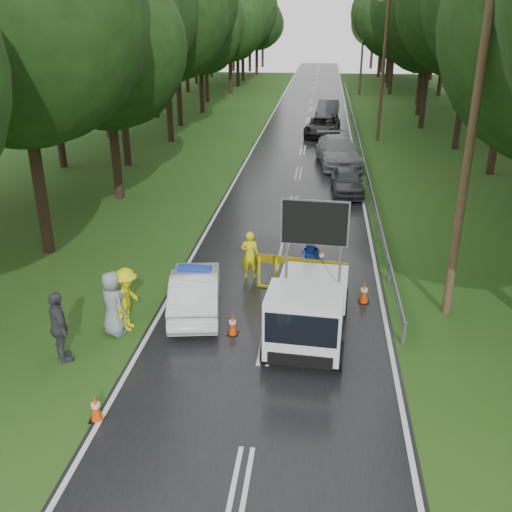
# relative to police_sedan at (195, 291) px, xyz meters

# --- Properties ---
(ground) EXTENTS (160.00, 160.00, 0.00)m
(ground) POSITION_rel_police_sedan_xyz_m (2.32, -1.28, -0.67)
(ground) COLOR #1C4D16
(ground) RESTS_ON ground
(road) EXTENTS (7.00, 140.00, 0.02)m
(road) POSITION_rel_police_sedan_xyz_m (2.32, 28.72, -0.66)
(road) COLOR black
(road) RESTS_ON ground
(guardrail) EXTENTS (0.12, 60.06, 0.70)m
(guardrail) POSITION_rel_police_sedan_xyz_m (6.02, 28.39, -0.12)
(guardrail) COLOR gray
(guardrail) RESTS_ON ground
(utility_pole_near) EXTENTS (1.40, 0.24, 10.00)m
(utility_pole_near) POSITION_rel_police_sedan_xyz_m (7.52, 0.72, 4.40)
(utility_pole_near) COLOR #41331E
(utility_pole_near) RESTS_ON ground
(utility_pole_mid) EXTENTS (1.40, 0.24, 10.00)m
(utility_pole_mid) POSITION_rel_police_sedan_xyz_m (7.52, 26.72, 4.40)
(utility_pole_mid) COLOR #41331E
(utility_pole_mid) RESTS_ON ground
(utility_pole_far) EXTENTS (1.40, 0.24, 10.00)m
(utility_pole_far) POSITION_rel_police_sedan_xyz_m (7.52, 52.72, 4.40)
(utility_pole_far) COLOR #41331E
(utility_pole_far) RESTS_ON ground
(police_sedan) EXTENTS (2.06, 4.20, 1.46)m
(police_sedan) POSITION_rel_police_sedan_xyz_m (0.00, 0.00, 0.00)
(police_sedan) COLOR silver
(police_sedan) RESTS_ON ground
(work_truck) EXTENTS (2.31, 4.69, 3.64)m
(work_truck) POSITION_rel_police_sedan_xyz_m (3.41, -1.32, 0.32)
(work_truck) COLOR gray
(work_truck) RESTS_ON ground
(barrier) EXTENTS (2.89, 0.51, 1.21)m
(barrier) POSITION_rel_police_sedan_xyz_m (3.12, 1.59, 0.25)
(barrier) COLOR #CAD80B
(barrier) RESTS_ON ground
(officer) EXTENTS (0.63, 0.43, 1.68)m
(officer) POSITION_rel_police_sedan_xyz_m (1.33, 2.53, 0.18)
(officer) COLOR #EFED0D
(officer) RESTS_ON ground
(civilian) EXTENTS (0.96, 0.76, 1.94)m
(civilian) POSITION_rel_police_sedan_xyz_m (3.44, 1.72, 0.31)
(civilian) COLOR #17349B
(civilian) RESTS_ON ground
(bystander_left) EXTENTS (0.79, 1.26, 1.86)m
(bystander_left) POSITION_rel_police_sedan_xyz_m (-1.68, -1.28, 0.27)
(bystander_left) COLOR yellow
(bystander_left) RESTS_ON ground
(bystander_mid) EXTENTS (1.11, 1.18, 1.95)m
(bystander_mid) POSITION_rel_police_sedan_xyz_m (-2.85, -3.08, 0.31)
(bystander_mid) COLOR #3A3C41
(bystander_mid) RESTS_ON ground
(bystander_right) EXTENTS (1.10, 1.03, 1.88)m
(bystander_right) POSITION_rel_police_sedan_xyz_m (-1.98, -1.59, 0.28)
(bystander_right) COLOR gray
(bystander_right) RESTS_ON ground
(queue_car_first) EXTENTS (1.70, 3.85, 1.29)m
(queue_car_first) POSITION_rel_police_sedan_xyz_m (4.92, 13.02, -0.02)
(queue_car_first) COLOR #3E4045
(queue_car_first) RESTS_ON ground
(queue_car_second) EXTENTS (3.02, 5.91, 1.64)m
(queue_car_second) POSITION_rel_police_sedan_xyz_m (4.56, 19.02, 0.15)
(queue_car_second) COLOR gray
(queue_car_second) RESTS_ON ground
(queue_car_third) EXTENTS (2.84, 5.24, 1.40)m
(queue_car_third) POSITION_rel_police_sedan_xyz_m (3.55, 27.89, 0.03)
(queue_car_third) COLOR black
(queue_car_third) RESTS_ON ground
(queue_car_fourth) EXTENTS (2.10, 4.76, 1.52)m
(queue_car_fourth) POSITION_rel_police_sedan_xyz_m (3.92, 36.14, 0.09)
(queue_car_fourth) COLOR #3D3E44
(queue_car_fourth) RESTS_ON ground
(cone_near_left) EXTENTS (0.32, 0.32, 0.67)m
(cone_near_left) POSITION_rel_police_sedan_xyz_m (-1.10, -5.28, -0.34)
(cone_near_left) COLOR black
(cone_near_left) RESTS_ON ground
(cone_center) EXTENTS (0.31, 0.31, 0.66)m
(cone_center) POSITION_rel_police_sedan_xyz_m (1.32, -1.28, -0.34)
(cone_center) COLOR black
(cone_center) RESTS_ON ground
(cone_far) EXTENTS (0.36, 0.36, 0.76)m
(cone_far) POSITION_rel_police_sedan_xyz_m (3.72, 3.72, -0.30)
(cone_far) COLOR black
(cone_far) RESTS_ON ground
(cone_left_mid) EXTENTS (0.32, 0.32, 0.68)m
(cone_left_mid) POSITION_rel_police_sedan_xyz_m (0.13, -0.29, -0.34)
(cone_left_mid) COLOR black
(cone_left_mid) RESTS_ON ground
(cone_right) EXTENTS (0.35, 0.35, 0.74)m
(cone_right) POSITION_rel_police_sedan_xyz_m (5.09, 1.11, -0.31)
(cone_right) COLOR black
(cone_right) RESTS_ON ground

